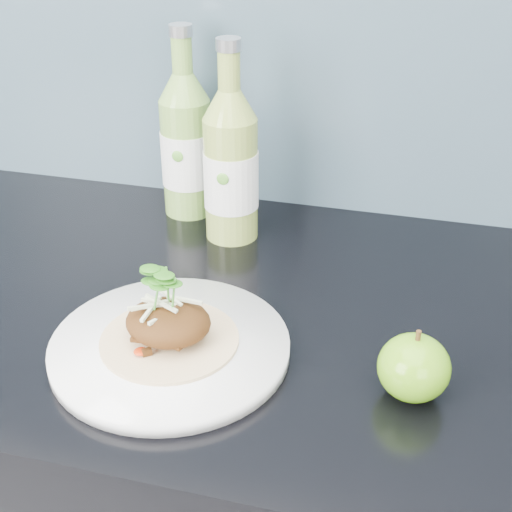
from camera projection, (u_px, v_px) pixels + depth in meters
The scene contains 5 objects.
dinner_plate at pixel (170, 347), 0.77m from camera, with size 0.34×0.34×0.02m.
pork_taco at pixel (168, 320), 0.75m from camera, with size 0.15×0.15×0.10m.
green_apple at pixel (414, 368), 0.70m from camera, with size 0.07×0.07×0.08m.
cider_bottle_left at pixel (186, 145), 1.02m from camera, with size 0.10×0.10×0.27m.
cider_bottle_right at pixel (231, 167), 0.96m from camera, with size 0.08×0.08×0.27m.
Camera 1 is at (0.23, 1.00, 1.38)m, focal length 50.00 mm.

